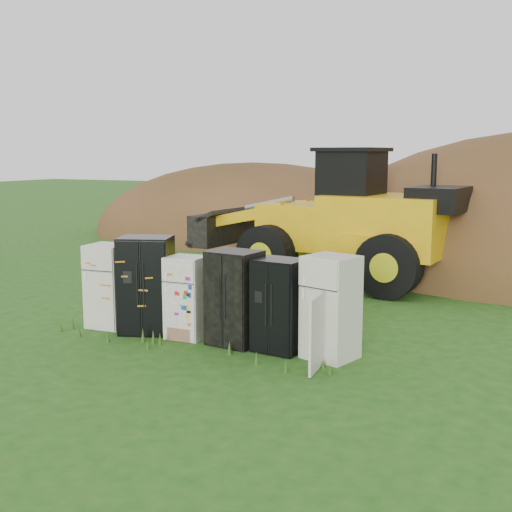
{
  "coord_description": "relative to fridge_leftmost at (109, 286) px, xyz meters",
  "views": [
    {
      "loc": [
        5.88,
        -10.46,
        3.59
      ],
      "look_at": [
        -0.1,
        2.0,
        1.37
      ],
      "focal_mm": 45.0,
      "sensor_mm": 36.0,
      "label": 1
    }
  ],
  "objects": [
    {
      "name": "fridge_open_door",
      "position": [
        4.86,
        0.01,
        0.05
      ],
      "size": [
        1.01,
        0.97,
        1.83
      ],
      "primitive_type": null,
      "rotation": [
        0.0,
        0.0,
        -0.28
      ],
      "color": "white",
      "rests_on": "ground"
    },
    {
      "name": "fridge_leftmost",
      "position": [
        0.0,
        0.0,
        0.0
      ],
      "size": [
        0.82,
        0.8,
        1.74
      ],
      "primitive_type": null,
      "rotation": [
        0.0,
        0.0,
        0.08
      ],
      "color": "white",
      "rests_on": "ground"
    },
    {
      "name": "dirt_mound_left",
      "position": [
        -4.05,
        15.26,
        -0.87
      ],
      "size": [
        15.18,
        11.39,
        6.4
      ],
      "primitive_type": "ellipsoid",
      "color": "#483317",
      "rests_on": "ground"
    },
    {
      "name": "ground",
      "position": [
        2.54,
        0.02,
        -0.87
      ],
      "size": [
        120.0,
        120.0,
        0.0
      ],
      "primitive_type": "plane",
      "color": "#1E4F15",
      "rests_on": "ground"
    },
    {
      "name": "fridge_sticker",
      "position": [
        1.9,
        0.02,
        -0.06
      ],
      "size": [
        0.75,
        0.7,
        1.61
      ],
      "primitive_type": null,
      "rotation": [
        0.0,
        0.0,
        0.05
      ],
      "color": "white",
      "rests_on": "ground"
    },
    {
      "name": "wheel_loader",
      "position": [
        2.22,
        6.66,
        1.0
      ],
      "size": [
        8.03,
        3.96,
        3.74
      ],
      "primitive_type": null,
      "rotation": [
        0.0,
        0.0,
        -0.11
      ],
      "color": "#F6A710",
      "rests_on": "ground"
    },
    {
      "name": "fridge_black_side",
      "position": [
        0.96,
        -0.01,
        0.11
      ],
      "size": [
        1.23,
        1.11,
        1.95
      ],
      "primitive_type": null,
      "rotation": [
        0.0,
        0.0,
        0.35
      ],
      "color": "black",
      "rests_on": "ground"
    },
    {
      "name": "fridge_black_right",
      "position": [
        3.87,
        0.0,
        -0.02
      ],
      "size": [
        0.92,
        0.79,
        1.71
      ],
      "primitive_type": null,
      "rotation": [
        0.0,
        0.0,
        -0.1
      ],
      "color": "black",
      "rests_on": "ground"
    },
    {
      "name": "fridge_dark_mid",
      "position": [
        2.94,
        0.03,
        0.03
      ],
      "size": [
        1.0,
        0.85,
        1.79
      ],
      "primitive_type": null,
      "rotation": [
        0.0,
        0.0,
        -0.12
      ],
      "color": "black",
      "rests_on": "ground"
    }
  ]
}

